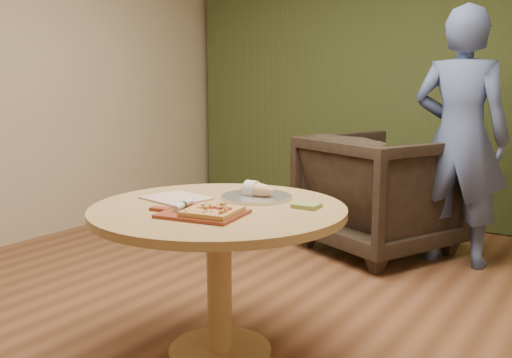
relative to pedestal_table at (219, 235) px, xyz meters
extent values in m
cube|color=brown|center=(-0.10, 0.28, -0.62)|extent=(5.00, 6.00, 0.02)
cube|color=#C2B093|center=(-0.10, 3.29, 0.79)|extent=(5.00, 0.02, 2.80)
cube|color=#2D3A1A|center=(-0.10, 3.18, 0.79)|extent=(4.80, 0.14, 2.78)
cylinder|color=tan|center=(0.00, 0.00, -0.59)|extent=(0.51, 0.51, 0.03)
cylinder|color=tan|center=(0.00, 0.00, -0.25)|extent=(0.12, 0.12, 0.68)
cylinder|color=tan|center=(0.00, 0.00, 0.12)|extent=(1.22, 1.22, 0.04)
cube|color=brown|center=(0.06, -0.19, 0.15)|extent=(0.39, 0.33, 0.01)
cube|color=brown|center=(-0.16, -0.22, 0.15)|extent=(0.11, 0.07, 0.01)
cube|color=tan|center=(0.11, -0.19, 0.17)|extent=(0.25, 0.25, 0.02)
cylinder|color=maroon|center=(0.14, -0.17, 0.18)|extent=(0.04, 0.04, 0.00)
cylinder|color=maroon|center=(0.17, -0.16, 0.18)|extent=(0.05, 0.05, 0.00)
cylinder|color=maroon|center=(0.10, -0.17, 0.18)|extent=(0.04, 0.04, 0.00)
cube|color=#E3A555|center=(0.06, -0.18, 0.18)|extent=(0.02, 0.02, 0.01)
cube|color=#E3A555|center=(0.07, -0.17, 0.18)|extent=(0.02, 0.02, 0.01)
cube|color=#E3A555|center=(0.19, -0.21, 0.18)|extent=(0.02, 0.02, 0.01)
cube|color=#E3A555|center=(0.08, -0.19, 0.18)|extent=(0.02, 0.02, 0.01)
cube|color=#E3A555|center=(0.20, -0.24, 0.18)|extent=(0.02, 0.02, 0.01)
cube|color=#E3A555|center=(0.11, -0.11, 0.18)|extent=(0.02, 0.02, 0.01)
cube|color=#E3A555|center=(0.19, -0.20, 0.18)|extent=(0.02, 0.02, 0.01)
cube|color=#E3A555|center=(0.09, -0.21, 0.18)|extent=(0.02, 0.02, 0.01)
cube|color=#1D7719|center=(0.09, -0.12, 0.18)|extent=(0.01, 0.01, 0.00)
cube|color=#1D7719|center=(0.14, -0.24, 0.18)|extent=(0.01, 0.01, 0.00)
cube|color=#1D7719|center=(0.17, -0.14, 0.18)|extent=(0.01, 0.01, 0.00)
cube|color=#1D7719|center=(0.11, -0.17, 0.18)|extent=(0.01, 0.01, 0.00)
cube|color=#1D7719|center=(0.04, -0.29, 0.18)|extent=(0.01, 0.01, 0.00)
cube|color=#8B4971|center=(0.06, -0.21, 0.18)|extent=(0.03, 0.01, 0.00)
cube|color=#8B4971|center=(0.02, -0.13, 0.18)|extent=(0.01, 0.03, 0.00)
cube|color=#8B4971|center=(0.12, -0.17, 0.18)|extent=(0.02, 0.03, 0.00)
cube|color=#8B4971|center=(0.16, -0.18, 0.18)|extent=(0.03, 0.02, 0.00)
cube|color=#8B4971|center=(0.20, -0.24, 0.18)|extent=(0.01, 0.03, 0.00)
cube|color=#8B4971|center=(0.20, -0.25, 0.18)|extent=(0.01, 0.03, 0.00)
cube|color=#8B4971|center=(0.12, -0.26, 0.18)|extent=(0.01, 0.03, 0.00)
cylinder|color=silver|center=(-0.07, -0.18, 0.17)|extent=(0.08, 0.17, 0.03)
cylinder|color=#194C26|center=(-0.07, -0.18, 0.17)|extent=(0.04, 0.03, 0.03)
cube|color=silver|center=(-0.10, -0.09, 0.17)|extent=(0.03, 0.04, 0.00)
cube|color=white|center=(-0.28, 0.01, 0.15)|extent=(0.34, 0.31, 0.01)
cylinder|color=silver|center=(0.05, 0.25, 0.14)|extent=(0.35, 0.35, 0.01)
cylinder|color=silver|center=(0.05, 0.25, 0.15)|extent=(0.36, 0.36, 0.02)
ellipsoid|color=#E1BD89|center=(0.05, 0.25, 0.18)|extent=(0.19, 0.08, 0.07)
cylinder|color=silver|center=(0.02, 0.25, 0.18)|extent=(0.06, 0.09, 0.09)
cube|color=#5E6D31|center=(0.36, 0.20, 0.15)|extent=(0.13, 0.11, 0.02)
imported|color=black|center=(0.00, 2.09, -0.09)|extent=(1.29, 1.26, 1.03)
imported|color=#44568B|center=(0.58, 2.12, 0.32)|extent=(0.68, 0.45, 1.86)
camera|label=1|loc=(1.60, -2.11, 0.73)|focal=40.00mm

